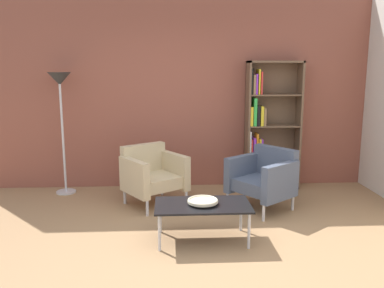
{
  "coord_description": "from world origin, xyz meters",
  "views": [
    {
      "loc": [
        -0.2,
        -3.66,
        1.81
      ],
      "look_at": [
        0.06,
        0.84,
        0.95
      ],
      "focal_mm": 37.78,
      "sensor_mm": 36.0,
      "label": 1
    }
  ],
  "objects_px": {
    "armchair_by_bookshelf": "(152,174)",
    "bookshelf_tall": "(267,128)",
    "coffee_table_low": "(203,207)",
    "decorative_bowl": "(203,201)",
    "armchair_corner_red": "(264,177)",
    "floor_lamp_torchiere": "(60,93)"
  },
  "relations": [
    {
      "from": "bookshelf_tall",
      "to": "decorative_bowl",
      "type": "distance_m",
      "value": 2.24
    },
    {
      "from": "bookshelf_tall",
      "to": "armchair_corner_red",
      "type": "xyz_separation_m",
      "value": [
        -0.24,
        -0.94,
        -0.51
      ]
    },
    {
      "from": "coffee_table_low",
      "to": "decorative_bowl",
      "type": "height_order",
      "value": "decorative_bowl"
    },
    {
      "from": "coffee_table_low",
      "to": "armchair_corner_red",
      "type": "bearing_deg",
      "value": 47.44
    },
    {
      "from": "armchair_by_bookshelf",
      "to": "floor_lamp_torchiere",
      "type": "distance_m",
      "value": 1.74
    },
    {
      "from": "decorative_bowl",
      "to": "floor_lamp_torchiere",
      "type": "bearing_deg",
      "value": 136.64
    },
    {
      "from": "armchair_by_bookshelf",
      "to": "armchair_corner_red",
      "type": "distance_m",
      "value": 1.47
    },
    {
      "from": "armchair_corner_red",
      "to": "floor_lamp_torchiere",
      "type": "distance_m",
      "value": 3.03
    },
    {
      "from": "armchair_by_bookshelf",
      "to": "bookshelf_tall",
      "type": "bearing_deg",
      "value": -12.34
    },
    {
      "from": "bookshelf_tall",
      "to": "coffee_table_low",
      "type": "xyz_separation_m",
      "value": [
        -1.11,
        -1.89,
        -0.55
      ]
    },
    {
      "from": "armchair_by_bookshelf",
      "to": "floor_lamp_torchiere",
      "type": "xyz_separation_m",
      "value": [
        -1.29,
        0.55,
        1.03
      ]
    },
    {
      "from": "armchair_corner_red",
      "to": "coffee_table_low",
      "type": "bearing_deg",
      "value": -79.86
    },
    {
      "from": "bookshelf_tall",
      "to": "decorative_bowl",
      "type": "relative_size",
      "value": 5.94
    },
    {
      "from": "coffee_table_low",
      "to": "armchair_by_bookshelf",
      "type": "bearing_deg",
      "value": 115.51
    },
    {
      "from": "bookshelf_tall",
      "to": "floor_lamp_torchiere",
      "type": "xyz_separation_m",
      "value": [
        -2.98,
        -0.13,
        0.53
      ]
    },
    {
      "from": "coffee_table_low",
      "to": "bookshelf_tall",
      "type": "bearing_deg",
      "value": 59.44
    },
    {
      "from": "bookshelf_tall",
      "to": "armchair_by_bookshelf",
      "type": "bearing_deg",
      "value": -158.06
    },
    {
      "from": "bookshelf_tall",
      "to": "floor_lamp_torchiere",
      "type": "height_order",
      "value": "bookshelf_tall"
    },
    {
      "from": "coffee_table_low",
      "to": "decorative_bowl",
      "type": "distance_m",
      "value": 0.07
    },
    {
      "from": "coffee_table_low",
      "to": "floor_lamp_torchiere",
      "type": "bearing_deg",
      "value": 136.64
    },
    {
      "from": "coffee_table_low",
      "to": "armchair_corner_red",
      "type": "relative_size",
      "value": 1.05
    },
    {
      "from": "floor_lamp_torchiere",
      "to": "bookshelf_tall",
      "type": "bearing_deg",
      "value": 2.44
    }
  ]
}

